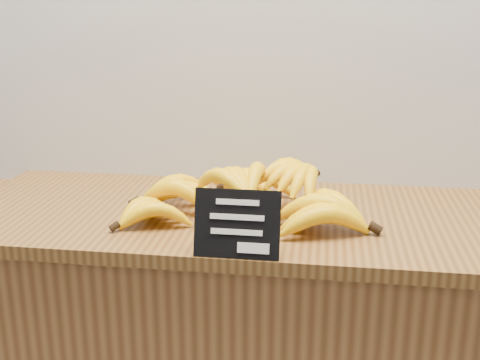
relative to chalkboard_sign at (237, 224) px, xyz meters
The scene contains 3 objects.
counter_top 0.26m from the chalkboard_sign, 95.22° to the left, with size 1.31×0.54×0.03m, color brown.
chalkboard_sign is the anchor object (origin of this frame).
banana_pile 0.23m from the chalkboard_sign, 94.61° to the left, with size 0.58×0.43×0.12m.
Camera 1 is at (0.00, 1.45, 1.41)m, focal length 45.00 mm.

